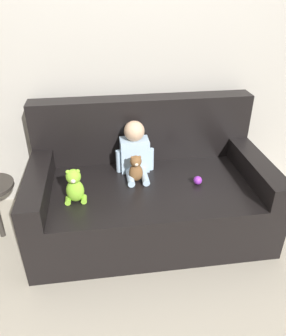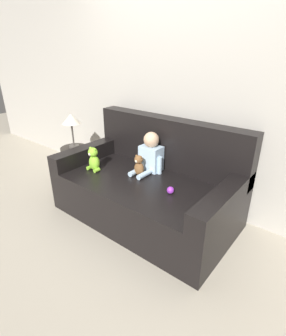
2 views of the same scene
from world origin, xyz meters
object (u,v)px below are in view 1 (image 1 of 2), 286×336
Objects in this scene: couch at (148,189)px; toy_ball at (198,180)px; plush_toy_side at (75,187)px; person_baby at (135,150)px; teddy_bear_brown at (136,169)px.

toy_ball is (0.35, -0.15, 0.15)m from couch.
toy_ball is at bearing 5.90° from plush_toy_side.
plush_toy_side is at bearing -174.10° from toy_ball.
plush_toy_side is (-0.45, -0.37, -0.06)m from person_baby.
person_baby is at bearing 147.70° from toy_ball.
toy_ball is (0.45, -0.11, -0.07)m from teddy_bear_brown.
person_baby reaches higher than teddy_bear_brown.
person_baby reaches higher than plush_toy_side.
plush_toy_side is at bearing -155.96° from couch.
teddy_bear_brown is at bearing -157.87° from couch.
couch reaches higher than plush_toy_side.
couch reaches higher than toy_ball.
toy_ball is at bearing -32.30° from person_baby.
person_baby is at bearing 124.91° from couch.
toy_ball is (0.44, -0.28, -0.14)m from person_baby.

